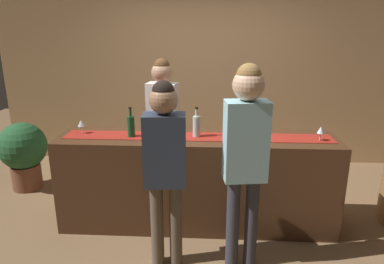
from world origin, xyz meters
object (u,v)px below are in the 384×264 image
(bartender, at_px, (163,115))
(customer_browsing, at_px, (165,158))
(wine_bottle_clear, at_px, (197,126))
(wine_glass_mid_counter, at_px, (321,130))
(wine_glass_near_customer, at_px, (81,124))
(wine_bottle_green, at_px, (131,126))
(potted_plant_tall, at_px, (23,151))
(customer_sipping, at_px, (246,147))

(bartender, xyz_separation_m, customer_browsing, (0.19, -1.25, -0.04))
(wine_bottle_clear, bearing_deg, wine_glass_mid_counter, -3.12)
(wine_glass_mid_counter, bearing_deg, wine_glass_near_customer, 177.51)
(wine_bottle_green, height_order, wine_glass_mid_counter, wine_bottle_green)
(wine_glass_near_customer, xyz_separation_m, bartender, (0.76, 0.54, -0.03))
(potted_plant_tall, bearing_deg, customer_browsing, -35.06)
(wine_bottle_clear, relative_size, wine_glass_mid_counter, 2.10)
(wine_glass_near_customer, height_order, wine_glass_mid_counter, same)
(wine_bottle_clear, distance_m, potted_plant_tall, 2.39)
(wine_glass_near_customer, distance_m, customer_sipping, 1.74)
(wine_bottle_green, distance_m, potted_plant_tall, 1.83)
(wine_bottle_green, distance_m, wine_glass_mid_counter, 1.83)
(wine_glass_near_customer, xyz_separation_m, wine_glass_mid_counter, (2.35, -0.10, 0.00))
(wine_bottle_green, xyz_separation_m, bartender, (0.23, 0.62, -0.04))
(wine_glass_near_customer, bearing_deg, wine_bottle_clear, -1.86)
(bartender, relative_size, customer_sipping, 0.95)
(wine_bottle_clear, xyz_separation_m, customer_sipping, (0.42, -0.67, 0.02))
(wine_bottle_green, bearing_deg, wine_glass_mid_counter, -0.82)
(potted_plant_tall, bearing_deg, bartender, -4.39)
(wine_glass_mid_counter, xyz_separation_m, customer_browsing, (-1.41, -0.61, -0.07))
(bartender, bearing_deg, potted_plant_tall, 5.46)
(customer_sipping, bearing_deg, wine_glass_near_customer, 148.16)
(wine_glass_mid_counter, relative_size, bartender, 0.09)
(wine_bottle_clear, relative_size, bartender, 0.18)
(wine_bottle_clear, height_order, wine_glass_near_customer, wine_bottle_clear)
(bartender, relative_size, customer_browsing, 1.03)
(wine_bottle_green, bearing_deg, wine_bottle_clear, 3.41)
(wine_glass_mid_counter, distance_m, bartender, 1.72)
(bartender, xyz_separation_m, customer_sipping, (0.83, -1.25, 0.07))
(customer_browsing, bearing_deg, wine_bottle_clear, 66.74)
(wine_bottle_clear, xyz_separation_m, wine_bottle_green, (-0.64, -0.04, 0.00))
(customer_browsing, height_order, potted_plant_tall, customer_browsing)
(wine_bottle_clear, bearing_deg, wine_glass_near_customer, 178.14)
(customer_sipping, relative_size, potted_plant_tall, 2.03)
(bartender, xyz_separation_m, potted_plant_tall, (-1.80, 0.14, -0.53))
(wine_glass_near_customer, bearing_deg, wine_glass_mid_counter, -2.49)
(wine_bottle_green, bearing_deg, bartender, 69.54)
(potted_plant_tall, bearing_deg, wine_bottle_clear, -17.95)
(potted_plant_tall, bearing_deg, customer_sipping, -27.75)
(customer_browsing, bearing_deg, customer_sipping, -4.02)
(wine_bottle_clear, height_order, customer_browsing, customer_browsing)
(wine_bottle_green, relative_size, bartender, 0.18)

